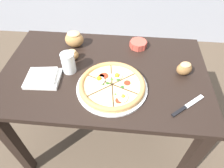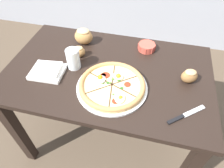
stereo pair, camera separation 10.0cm
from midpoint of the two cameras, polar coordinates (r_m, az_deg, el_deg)
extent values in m
plane|color=brown|center=(1.70, 0.93, -14.45)|extent=(12.00, 12.00, 0.00)
cube|color=black|center=(1.13, 1.36, 3.31)|extent=(1.14, 0.71, 0.03)
cube|color=black|center=(1.42, -23.53, -12.63)|extent=(0.06, 0.06, 0.70)
cube|color=black|center=(1.73, -13.59, 4.13)|extent=(0.06, 0.06, 0.70)
cube|color=black|center=(1.63, 21.93, -2.07)|extent=(0.06, 0.06, 0.70)
cylinder|color=white|center=(1.02, 2.81, -1.07)|extent=(0.36, 0.36, 0.01)
cylinder|color=#DBB775|center=(1.01, 2.83, -0.62)|extent=(0.34, 0.34, 0.01)
cylinder|color=beige|center=(1.00, 2.85, -0.33)|extent=(0.30, 0.30, 0.00)
torus|color=tan|center=(1.00, 2.85, -0.28)|extent=(0.34, 0.34, 0.03)
cube|color=#472D19|center=(1.03, 6.55, 0.99)|extent=(0.12, 0.10, 0.00)
cube|color=#472D19|center=(1.05, 3.12, 2.69)|extent=(0.03, 0.15, 0.00)
cube|color=#472D19|center=(1.03, -0.56, 1.51)|extent=(0.14, 0.06, 0.00)
cube|color=#472D19|center=(0.98, -1.03, -1.55)|extent=(0.12, 0.10, 0.00)
cube|color=#472D19|center=(0.95, 2.56, -3.50)|extent=(0.03, 0.15, 0.00)
cube|color=#472D19|center=(0.98, 6.45, -2.11)|extent=(0.14, 0.06, 0.00)
cylinder|color=red|center=(1.04, 0.16, 2.32)|extent=(0.03, 0.03, 0.00)
cylinder|color=red|center=(1.01, 7.27, -0.30)|extent=(0.03, 0.03, 0.00)
cylinder|color=red|center=(0.93, 4.06, -5.08)|extent=(0.03, 0.03, 0.00)
cylinder|color=red|center=(1.05, 0.92, 2.41)|extent=(0.05, 0.05, 0.00)
ellipsoid|color=white|center=(0.94, 5.30, -4.23)|extent=(0.05, 0.07, 0.01)
sphere|color=#F4AD1E|center=(0.93, 5.47, -3.97)|extent=(0.02, 0.02, 0.02)
ellipsoid|color=white|center=(1.03, 4.45, 2.06)|extent=(0.07, 0.06, 0.01)
sphere|color=#F4AD1E|center=(1.02, 4.60, 2.17)|extent=(0.03, 0.03, 0.03)
ellipsoid|color=white|center=(1.02, -0.34, 1.22)|extent=(0.05, 0.06, 0.01)
sphere|color=orange|center=(1.02, -0.63, 1.79)|extent=(0.03, 0.03, 0.03)
cylinder|color=#477A2D|center=(0.96, 3.37, -3.15)|extent=(0.01, 0.01, 0.00)
cylinder|color=#477A2D|center=(1.02, 2.99, 1.23)|extent=(0.01, 0.01, 0.00)
cylinder|color=#386B23|center=(1.02, 4.80, 0.94)|extent=(0.02, 0.02, 0.00)
cylinder|color=#2D5B1E|center=(0.99, 5.69, -1.31)|extent=(0.02, 0.02, 0.00)
cylinder|color=#2D5B1E|center=(1.00, 0.41, 0.04)|extent=(0.01, 0.01, 0.00)
cylinder|color=#477A2D|center=(0.95, 4.95, -3.62)|extent=(0.01, 0.01, 0.00)
cylinder|color=#2D5B1E|center=(1.01, 1.62, 0.21)|extent=(0.02, 0.02, 0.00)
cylinder|color=#386B23|center=(1.01, 2.40, 0.18)|extent=(0.01, 0.01, 0.00)
cylinder|color=#C64C3D|center=(1.27, 12.14, 10.22)|extent=(0.10, 0.10, 0.04)
cylinder|color=beige|center=(1.27, 12.18, 10.41)|extent=(0.08, 0.08, 0.02)
cylinder|color=#C64C3D|center=(1.27, 14.41, 9.80)|extent=(0.01, 0.01, 0.04)
cylinder|color=#C64C3D|center=(1.30, 13.87, 10.83)|extent=(0.01, 0.01, 0.04)
cylinder|color=#C64C3D|center=(1.31, 12.36, 11.49)|extent=(0.01, 0.01, 0.04)
cylinder|color=#C64C3D|center=(1.30, 10.71, 11.41)|extent=(0.01, 0.01, 0.04)
cylinder|color=#C64C3D|center=(1.27, 9.86, 10.62)|extent=(0.01, 0.01, 0.04)
cylinder|color=#C64C3D|center=(1.24, 10.34, 9.57)|extent=(0.01, 0.01, 0.04)
cylinder|color=#C64C3D|center=(1.23, 11.91, 8.87)|extent=(0.01, 0.01, 0.04)
cylinder|color=#C64C3D|center=(1.25, 13.62, 8.97)|extent=(0.01, 0.01, 0.04)
cube|color=silver|center=(1.13, -15.54, 3.30)|extent=(0.18, 0.16, 0.02)
cube|color=silver|center=(1.12, -15.72, 3.97)|extent=(0.16, 0.14, 0.02)
ellipsoid|color=olive|center=(1.12, 23.62, 1.86)|extent=(0.10, 0.09, 0.07)
ellipsoid|color=tan|center=(1.10, 24.07, 2.94)|extent=(0.07, 0.06, 0.02)
ellipsoid|color=#B27F47|center=(1.20, -7.12, 8.98)|extent=(0.09, 0.08, 0.06)
ellipsoid|color=#EAB775|center=(1.18, -7.23, 9.99)|extent=(0.06, 0.06, 0.02)
ellipsoid|color=#B27F47|center=(1.29, -5.87, 13.17)|extent=(0.12, 0.10, 0.10)
ellipsoid|color=#EAB775|center=(1.27, -6.01, 14.67)|extent=(0.09, 0.07, 0.03)
cube|color=silver|center=(1.02, 25.00, -7.22)|extent=(0.11, 0.09, 0.01)
cube|color=black|center=(0.96, 20.69, -9.62)|extent=(0.08, 0.07, 0.01)
cylinder|color=white|center=(1.11, -8.50, 7.01)|extent=(0.07, 0.07, 0.12)
cylinder|color=silver|center=(1.12, -8.37, 6.10)|extent=(0.06, 0.06, 0.07)
camera|label=1|loc=(0.05, -87.13, 3.06)|focal=32.00mm
camera|label=2|loc=(0.05, 92.87, -3.06)|focal=32.00mm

